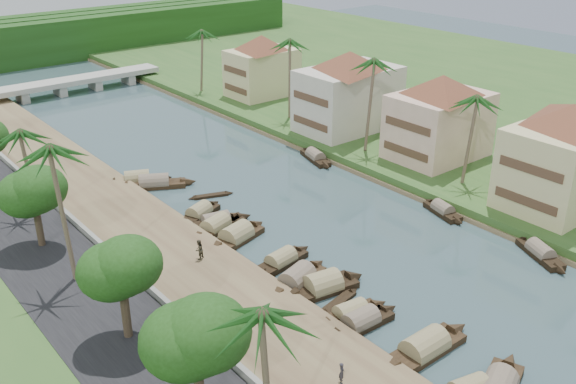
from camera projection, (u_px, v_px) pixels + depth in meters
ground at (414, 268)px, 54.90m from camera, size 220.00×220.00×0.00m
left_bank at (135, 234)px, 59.68m from camera, size 10.00×180.00×0.80m
right_bank at (392, 149)px, 79.71m from camera, size 16.00×180.00×1.20m
road at (44, 260)px, 54.67m from camera, size 8.00×180.00×1.40m
retaining_wall at (91, 238)px, 56.87m from camera, size 0.40×180.00×1.10m
far_right_fill at (552, 97)px, 100.98m from camera, size 60.00×220.00×1.15m
treeline at (18, 41)px, 123.95m from camera, size 120.00×14.00×8.00m
bridge at (77, 82)px, 105.09m from camera, size 28.00×4.00×2.40m
building_near at (565, 154)px, 61.77m from camera, size 14.85×14.85×10.20m
building_mid at (440, 116)px, 73.76m from camera, size 14.11×14.11×9.70m
building_far at (349, 90)px, 82.98m from camera, size 15.59×15.59×10.20m
building_distant at (262, 65)px, 97.90m from camera, size 12.62×12.62×9.20m
sampan_2 at (424, 349)px, 44.27m from camera, size 9.43×2.20×2.45m
sampan_3 at (361, 322)px, 47.04m from camera, size 7.60×1.94×2.06m
sampan_4 at (351, 314)px, 47.97m from camera, size 7.10×2.39×2.01m
sampan_5 at (323, 287)px, 51.39m from camera, size 8.34×3.25×2.55m
sampan_6 at (297, 280)px, 52.29m from camera, size 8.31×4.02×2.40m
sampan_7 at (281, 261)px, 55.08m from camera, size 7.62×2.65×2.02m
sampan_8 at (236, 237)px, 59.08m from camera, size 8.31×3.93×2.47m
sampan_9 at (216, 222)px, 61.80m from camera, size 7.71×2.94×1.95m
sampan_10 at (216, 227)px, 60.93m from camera, size 7.86×3.87×2.14m
sampan_11 at (199, 213)px, 63.53m from camera, size 7.04×4.06×2.04m
sampan_12 at (154, 184)px, 70.25m from camera, size 9.02×6.05×2.23m
sampan_13 at (137, 180)px, 71.18m from camera, size 7.88×4.80×2.17m
sampan_14 at (540, 253)px, 56.39m from camera, size 4.29×7.31×1.85m
sampan_15 at (443, 210)px, 64.15m from camera, size 2.86×6.53×1.78m
sampan_16 at (315, 157)px, 77.59m from camera, size 3.32×7.68×1.90m
canoe_1 at (338, 303)px, 49.88m from camera, size 5.40×1.93×0.86m
canoe_2 at (211, 196)px, 68.06m from camera, size 4.99×2.41×0.73m
palm_1 at (473, 101)px, 64.85m from camera, size 3.20×3.20×10.79m
palm_2 at (371, 63)px, 73.20m from camera, size 3.20×3.20×12.40m
palm_3 at (290, 43)px, 85.08m from camera, size 3.20×3.20×12.17m
palm_4 at (269, 314)px, 30.37m from camera, size 3.20×3.20×11.10m
palm_5 at (54, 151)px, 46.20m from camera, size 3.20×3.20×12.65m
palm_6 at (23, 133)px, 58.48m from camera, size 3.20×3.20×9.64m
palm_7 at (199, 33)px, 98.29m from camera, size 3.20×3.20×10.85m
tree_1 at (196, 338)px, 35.26m from camera, size 5.14×5.14×7.49m
tree_2 at (120, 269)px, 41.84m from camera, size 4.64×4.64×7.32m
tree_3 at (33, 192)px, 53.65m from camera, size 4.80×4.80×7.07m
tree_6 at (373, 85)px, 86.20m from camera, size 5.02×5.02×7.11m
person_near at (342, 373)px, 40.33m from camera, size 0.63×0.63×1.48m
person_far at (199, 249)px, 54.37m from camera, size 1.04×0.93×1.75m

